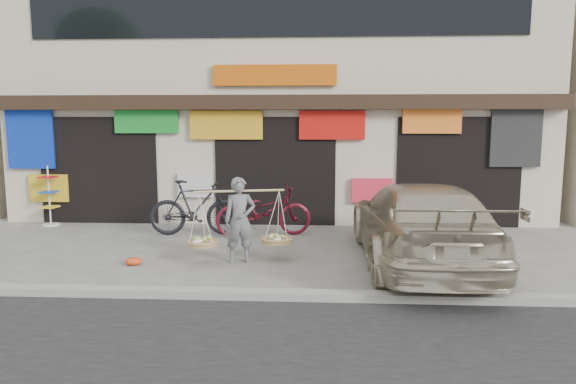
# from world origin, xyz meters

# --- Properties ---
(ground) EXTENTS (70.00, 70.00, 0.00)m
(ground) POSITION_xyz_m (0.00, 0.00, 0.00)
(ground) COLOR gray
(ground) RESTS_ON ground
(kerb) EXTENTS (70.00, 0.25, 0.12)m
(kerb) POSITION_xyz_m (0.00, -2.00, 0.06)
(kerb) COLOR gray
(kerb) RESTS_ON ground
(shophouse_block) EXTENTS (14.00, 6.32, 7.00)m
(shophouse_block) POSITION_xyz_m (-0.00, 6.42, 3.45)
(shophouse_block) COLOR beige
(shophouse_block) RESTS_ON ground
(street_vendor) EXTENTS (1.89, 0.87, 1.58)m
(street_vendor) POSITION_xyz_m (-0.37, -0.03, 0.72)
(street_vendor) COLOR slate
(street_vendor) RESTS_ON ground
(bike_1) EXTENTS (2.15, 0.75, 1.27)m
(bike_1) POSITION_xyz_m (-1.71, 2.19, 0.64)
(bike_1) COLOR black
(bike_1) RESTS_ON ground
(bike_2) EXTENTS (2.29, 1.26, 1.14)m
(bike_2) POSITION_xyz_m (-0.16, 2.19, 0.57)
(bike_2) COLOR #4F0D19
(bike_2) RESTS_ON ground
(suv) EXTENTS (2.13, 5.18, 1.50)m
(suv) POSITION_xyz_m (2.90, 0.03, 0.75)
(suv) COLOR beige
(suv) RESTS_ON ground
(display_rack) EXTENTS (0.41, 0.41, 1.50)m
(display_rack) POSITION_xyz_m (-5.63, 3.09, 0.60)
(display_rack) COLOR silver
(display_rack) RESTS_ON ground
(red_bag) EXTENTS (0.31, 0.25, 0.14)m
(red_bag) POSITION_xyz_m (-2.27, -0.35, 0.07)
(red_bag) COLOR #EB4216
(red_bag) RESTS_ON ground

